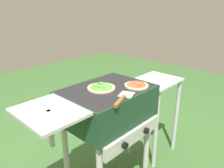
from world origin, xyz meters
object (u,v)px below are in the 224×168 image
Objects in this scene: pizza_veggie at (101,87)px; spatula at (123,98)px; pizza_pepperoni at (137,85)px; prep_table at (155,102)px; grill at (107,107)px.

pizza_veggie reaches higher than spatula.
pizza_pepperoni is 0.61m from prep_table.
grill reaches higher than prep_table.
pizza_veggie reaches higher than prep_table.
pizza_veggie is at bearing 177.70° from prep_table.
spatula is (-0.25, -0.08, -0.00)m from pizza_pepperoni.
pizza_pepperoni is at bearing -165.08° from prep_table.
spatula is 0.33× the size of prep_table.
grill is 4.81× the size of pizza_veggie.
pizza_pepperoni is 0.67× the size of spatula.
pizza_veggie is (-0.02, 0.03, 0.15)m from grill.
grill is 1.20× the size of prep_table.
prep_table is (0.73, 0.21, -0.34)m from spatula.
pizza_pepperoni is 0.22× the size of prep_table.
pizza_veggie is at bearing 143.57° from pizza_pepperoni.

